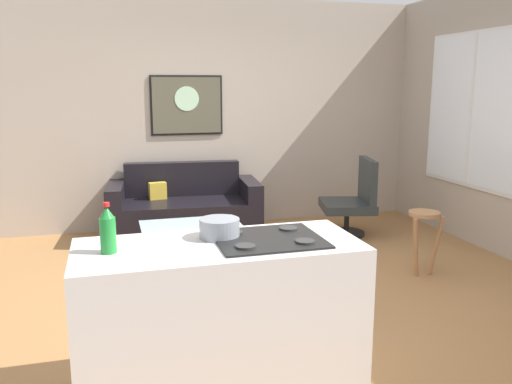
# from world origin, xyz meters

# --- Properties ---
(ground) EXTENTS (6.40, 6.40, 0.04)m
(ground) POSITION_xyz_m (0.00, 0.00, -0.02)
(ground) COLOR #A16F41
(back_wall) EXTENTS (6.40, 0.05, 2.80)m
(back_wall) POSITION_xyz_m (0.00, 2.42, 1.40)
(back_wall) COLOR #B0A190
(back_wall) RESTS_ON ground
(couch) EXTENTS (1.80, 0.94, 0.84)m
(couch) POSITION_xyz_m (-0.48, 1.95, 0.29)
(couch) COLOR black
(couch) RESTS_ON ground
(coffee_table) EXTENTS (0.97, 0.51, 0.42)m
(coffee_table) POSITION_xyz_m (-0.56, 0.91, 0.38)
(coffee_table) COLOR silver
(coffee_table) RESTS_ON ground
(armchair) EXTENTS (0.72, 0.74, 0.92)m
(armchair) POSITION_xyz_m (1.47, 1.44, 0.43)
(armchair) COLOR black
(armchair) RESTS_ON ground
(bar_stool) EXTENTS (0.33, 0.33, 0.60)m
(bar_stool) POSITION_xyz_m (1.49, 0.04, 0.46)
(bar_stool) COLOR #AA7448
(bar_stool) RESTS_ON ground
(kitchen_counter) EXTENTS (1.58, 0.67, 0.92)m
(kitchen_counter) POSITION_xyz_m (-0.74, -1.36, 0.45)
(kitchen_counter) COLOR silver
(kitchen_counter) RESTS_ON ground
(soda_bottle) EXTENTS (0.08, 0.08, 0.27)m
(soda_bottle) POSITION_xyz_m (-1.33, -1.36, 1.02)
(soda_bottle) COLOR #228934
(soda_bottle) RESTS_ON kitchen_counter
(mixing_bowl) EXTENTS (0.23, 0.23, 0.11)m
(mixing_bowl) POSITION_xyz_m (-0.71, -1.24, 0.95)
(mixing_bowl) COLOR #8B929C
(mixing_bowl) RESTS_ON kitchen_counter
(wall_painting) EXTENTS (0.88, 0.03, 0.72)m
(wall_painting) POSITION_xyz_m (-0.35, 2.38, 1.52)
(wall_painting) COLOR black
(window) EXTENTS (0.03, 1.57, 1.71)m
(window) POSITION_xyz_m (2.59, 0.90, 1.49)
(window) COLOR silver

